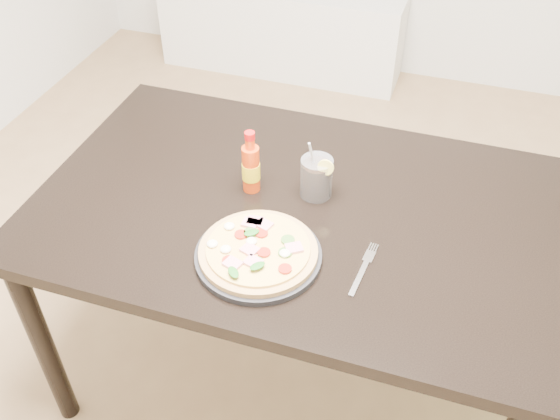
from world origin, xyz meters
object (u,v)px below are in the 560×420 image
(plate, at_px, (258,256))
(hot_sauce_bottle, at_px, (251,167))
(fork, at_px, (364,267))
(media_console, at_px, (281,29))
(dining_table, at_px, (293,227))
(cola_cup, at_px, (316,178))
(pizza, at_px, (258,250))

(plate, relative_size, hot_sauce_bottle, 1.66)
(fork, distance_m, media_console, 2.44)
(fork, xyz_separation_m, media_console, (-0.93, 2.20, -0.50))
(hot_sauce_bottle, bearing_deg, fork, -28.97)
(dining_table, xyz_separation_m, hot_sauce_bottle, (-0.13, 0.03, 0.16))
(fork, height_order, media_console, fork)
(cola_cup, bearing_deg, dining_table, -125.05)
(cola_cup, distance_m, fork, 0.31)
(pizza, xyz_separation_m, fork, (0.26, 0.05, -0.02))
(cola_cup, bearing_deg, pizza, -103.59)
(pizza, relative_size, cola_cup, 1.65)
(fork, relative_size, media_console, 0.13)
(dining_table, bearing_deg, cola_cup, 54.95)
(dining_table, relative_size, cola_cup, 7.91)
(plate, xyz_separation_m, media_console, (-0.67, 2.25, -0.51))
(hot_sauce_bottle, xyz_separation_m, fork, (0.36, -0.20, -0.07))
(plate, bearing_deg, pizza, 172.78)
(dining_table, height_order, plate, plate)
(fork, bearing_deg, plate, -163.91)
(hot_sauce_bottle, bearing_deg, cola_cup, 11.38)
(dining_table, relative_size, plate, 4.47)
(cola_cup, distance_m, media_console, 2.17)
(pizza, xyz_separation_m, media_console, (-0.67, 2.25, -0.53))
(pizza, height_order, cola_cup, cola_cup)
(plate, bearing_deg, dining_table, 83.99)
(pizza, bearing_deg, dining_table, 83.68)
(pizza, distance_m, cola_cup, 0.29)
(pizza, height_order, hot_sauce_bottle, hot_sauce_bottle)
(plate, distance_m, pizza, 0.02)
(plate, distance_m, fork, 0.26)
(dining_table, distance_m, plate, 0.24)
(pizza, height_order, media_console, pizza)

